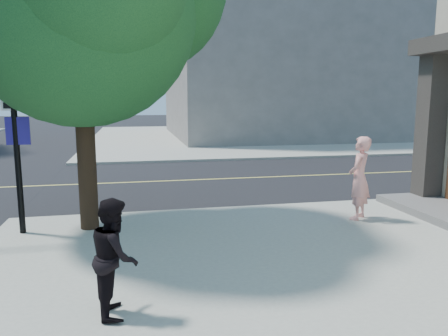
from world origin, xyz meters
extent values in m
plane|color=black|center=(0.00, 0.00, 0.00)|extent=(140.00, 140.00, 0.00)
cube|color=black|center=(0.00, 4.50, 0.01)|extent=(140.00, 9.00, 0.01)
cube|color=#A0A093|center=(13.50, 21.50, 0.06)|extent=(29.00, 25.00, 0.12)
cube|color=#35302B|center=(9.70, -0.50, 2.22)|extent=(0.55, 0.55, 4.20)
cube|color=slate|center=(14.00, 22.00, 7.12)|extent=(18.00, 16.00, 14.00)
imported|color=pink|center=(7.00, -1.72, 1.08)|extent=(0.83, 0.82, 1.93)
imported|color=black|center=(1.64, -5.18, 0.89)|extent=(0.60, 0.76, 1.53)
cylinder|color=black|center=(0.94, -1.19, 2.08)|extent=(0.39, 0.39, 3.92)
sphere|color=#1F5625|center=(0.94, -1.19, 4.69)|extent=(4.79, 4.79, 4.79)
cylinder|color=black|center=(-0.40, -1.27, 2.25)|extent=(0.12, 0.12, 4.27)
cube|color=white|center=(-0.35, -1.29, 2.76)|extent=(0.56, 0.04, 0.20)
cube|color=navy|center=(-0.35, -1.29, 2.25)|extent=(0.46, 0.04, 0.56)
imported|color=black|center=(-0.40, -1.27, 3.57)|extent=(0.17, 0.20, 1.02)
camera|label=1|loc=(1.93, -10.65, 2.89)|focal=34.61mm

